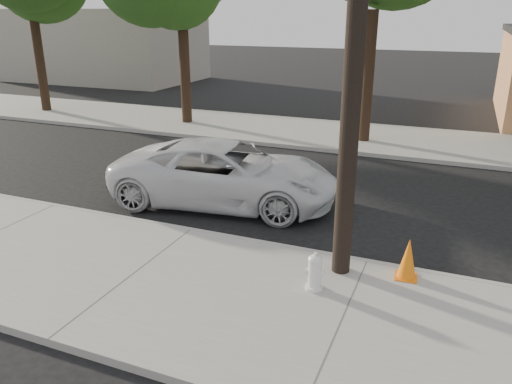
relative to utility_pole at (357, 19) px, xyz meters
The scene contains 9 objects.
ground 6.51m from the utility_pole, 143.13° to the left, with size 120.00×120.00×0.00m, color black.
near_sidewalk 6.07m from the utility_pole, 156.04° to the right, with size 90.00×4.40×0.15m, color gray.
far_sidewalk 12.64m from the utility_pole, 107.82° to the left, with size 90.00×5.00×0.15m, color gray.
curb_near 5.89m from the utility_pole, behind, with size 90.00×0.12×0.16m, color #9E9B93.
building_far 32.82m from the utility_pole, 136.11° to the left, with size 14.00×8.00×5.00m, color gray.
utility_pole is the anchor object (origin of this frame).
police_cruiser 6.06m from the utility_pole, 143.60° to the left, with size 2.72×5.91×1.64m, color silver.
fire_hydrant 4.32m from the utility_pole, 108.34° to the right, with size 0.35×0.32×0.67m.
traffic_cone 4.34m from the utility_pole, ahead, with size 0.43×0.43×0.78m.
Camera 1 is at (5.33, -11.15, 4.81)m, focal length 35.00 mm.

